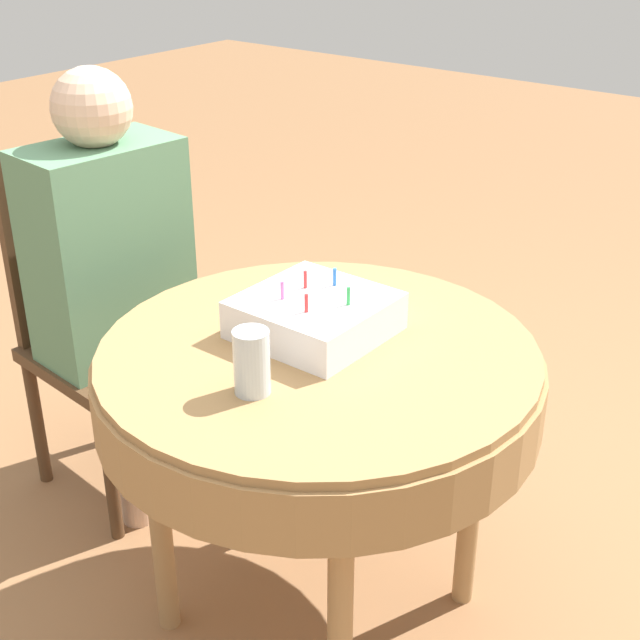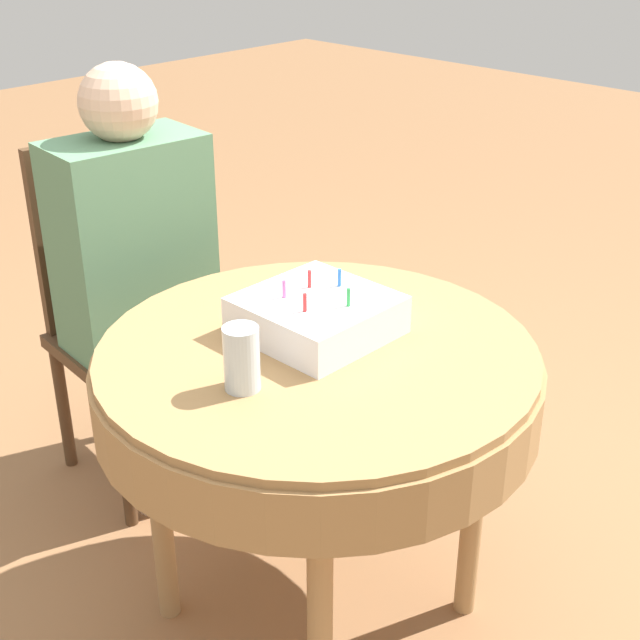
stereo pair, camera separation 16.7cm
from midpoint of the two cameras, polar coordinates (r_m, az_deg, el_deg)
The scene contains 6 objects.
ground_plane at distance 2.28m, azimuth -2.30°, elevation -18.09°, with size 12.00×12.00×0.00m, color #8C603D.
dining_table at distance 1.89m, azimuth -2.65°, elevation -4.25°, with size 0.94×0.94×0.73m.
chair at distance 2.56m, azimuth -15.75°, elevation 0.18°, with size 0.46×0.46×0.97m.
person at distance 2.40m, azimuth -15.11°, elevation 3.89°, with size 0.42×0.35×1.20m.
birthday_cake at distance 1.89m, azimuth -2.87°, elevation 0.25°, with size 0.28×0.28×0.12m.
drinking_glass at distance 1.67m, azimuth -7.26°, elevation -2.75°, with size 0.07×0.07×0.13m.
Camera 1 is at (-1.28, -1.01, 1.60)m, focal length 50.00 mm.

